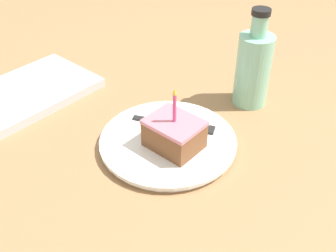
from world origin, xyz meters
TOP-DOWN VIEW (x-y plane):
  - ground_plane at (0.00, 0.00)m, footprint 2.40×2.40m
  - plate at (0.03, 0.03)m, footprint 0.26×0.26m
  - cake_slice at (0.04, 0.05)m, footprint 0.08×0.10m
  - fork at (-0.02, 0.02)m, footprint 0.08×0.16m
  - bottle at (-0.21, 0.06)m, footprint 0.07×0.07m
  - marble_board at (0.10, -0.33)m, footprint 0.28×0.20m

SIDE VIEW (x-z plane):
  - ground_plane at x=0.00m, z-range -0.04..0.00m
  - marble_board at x=0.10m, z-range 0.00..0.02m
  - plate at x=0.03m, z-range 0.00..0.02m
  - fork at x=-0.02m, z-range 0.02..0.02m
  - cake_slice at x=0.04m, z-range -0.01..0.11m
  - bottle at x=-0.21m, z-range -0.02..0.19m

